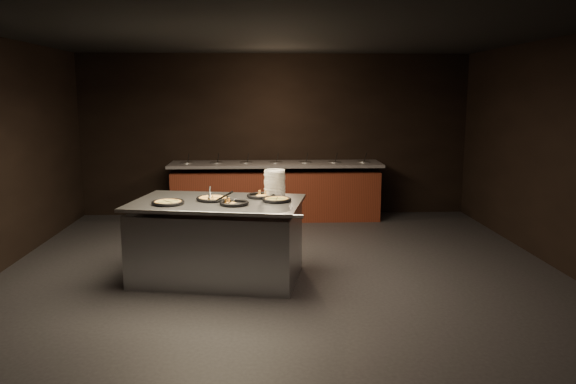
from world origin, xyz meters
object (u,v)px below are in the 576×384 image
object	(u,v)px
pan_cheese_whole	(213,198)
plate_stack	(275,183)
pan_veggie_whole	(168,202)
serving_counter	(218,242)

from	to	relation	value
pan_cheese_whole	plate_stack	bearing A→B (deg)	21.78
pan_veggie_whole	pan_cheese_whole	size ratio (longest dim) A/B	0.95
plate_stack	pan_veggie_whole	size ratio (longest dim) A/B	0.84
plate_stack	pan_cheese_whole	distance (m)	0.81
serving_counter	pan_cheese_whole	bearing A→B (deg)	137.83
serving_counter	plate_stack	size ratio (longest dim) A/B	6.94
pan_veggie_whole	serving_counter	bearing A→B (deg)	16.57
pan_veggie_whole	pan_cheese_whole	xyz separation A→B (m)	(0.49, 0.23, 0.00)
serving_counter	pan_veggie_whole	bearing A→B (deg)	-152.84
serving_counter	pan_veggie_whole	world-z (taller)	pan_veggie_whole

